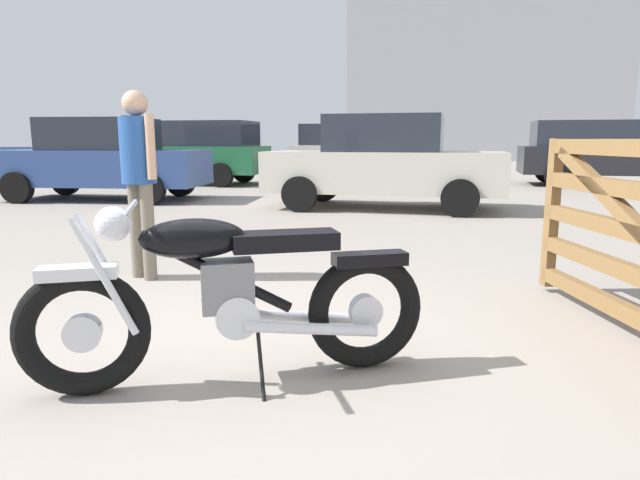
% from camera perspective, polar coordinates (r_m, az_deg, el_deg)
% --- Properties ---
extents(ground_plane, '(80.00, 80.00, 0.00)m').
position_cam_1_polar(ground_plane, '(3.38, -7.89, -11.35)').
color(ground_plane, gray).
extents(vintage_motorcycle, '(1.96, 0.92, 0.94)m').
position_cam_1_polar(vintage_motorcycle, '(2.87, -9.42, -5.79)').
color(vintage_motorcycle, black).
rests_on(vintage_motorcycle, ground_plane).
extents(bystander, '(0.41, 0.30, 1.66)m').
position_cam_1_polar(bystander, '(5.15, -18.20, 7.33)').
color(bystander, '#706656').
rests_on(bystander, ground_plane).
extents(blue_hatchback_right, '(4.34, 2.22, 1.67)m').
position_cam_1_polar(blue_hatchback_right, '(10.15, 6.67, 7.96)').
color(blue_hatchback_right, black).
rests_on(blue_hatchback_right, ground_plane).
extents(red_hatchback_near, '(4.79, 2.17, 1.74)m').
position_cam_1_polar(red_hatchback_near, '(16.19, -13.66, 8.96)').
color(red_hatchback_near, black).
rests_on(red_hatchback_near, ground_plane).
extents(silver_sedan_mid, '(4.83, 2.27, 1.74)m').
position_cam_1_polar(silver_sedan_mid, '(16.97, 27.58, 8.14)').
color(silver_sedan_mid, black).
rests_on(silver_sedan_mid, ground_plane).
extents(pale_sedan_back, '(4.27, 2.07, 1.67)m').
position_cam_1_polar(pale_sedan_back, '(12.42, -21.55, 7.73)').
color(pale_sedan_back, black).
rests_on(pale_sedan_back, ground_plane).
extents(white_estate_far, '(4.75, 2.08, 1.74)m').
position_cam_1_polar(white_estate_far, '(18.57, 4.23, 9.36)').
color(white_estate_far, black).
rests_on(white_estate_far, ground_plane).
extents(dark_sedan_left, '(4.33, 2.19, 1.67)m').
position_cam_1_polar(dark_sedan_left, '(18.17, -23.22, 8.21)').
color(dark_sedan_left, black).
rests_on(dark_sedan_left, ground_plane).
extents(industrial_building, '(16.31, 11.79, 22.98)m').
position_cam_1_polar(industrial_building, '(39.72, 15.77, 16.17)').
color(industrial_building, '#9EA0A8').
rests_on(industrial_building, ground_plane).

